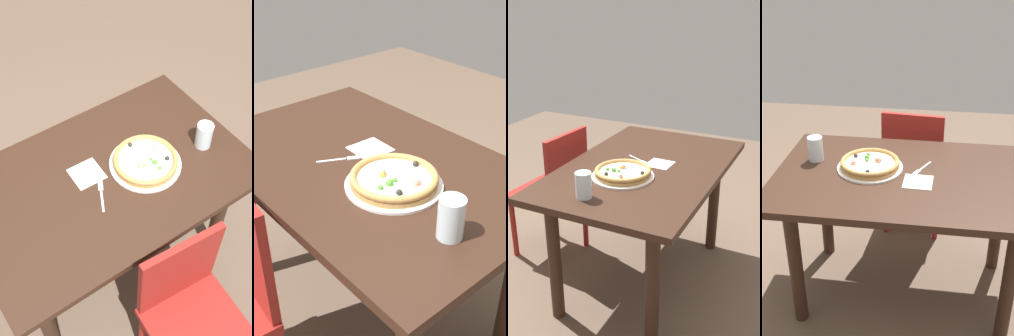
% 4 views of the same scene
% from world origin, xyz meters
% --- Properties ---
extents(ground_plane, '(6.00, 6.00, 0.00)m').
position_xyz_m(ground_plane, '(0.00, 0.00, 0.00)').
color(ground_plane, brown).
extents(dining_table, '(1.32, 0.85, 0.76)m').
position_xyz_m(dining_table, '(0.00, 0.00, 0.65)').
color(dining_table, '#331E14').
rests_on(dining_table, ground).
extents(chair_near, '(0.43, 0.43, 0.88)m').
position_xyz_m(chair_near, '(0.01, -0.64, 0.49)').
color(chair_near, maroon).
rests_on(chair_near, ground).
extents(plate, '(0.34, 0.34, 0.01)m').
position_xyz_m(plate, '(0.19, -0.04, 0.77)').
color(plate, white).
rests_on(plate, dining_table).
extents(pizza, '(0.30, 0.30, 0.05)m').
position_xyz_m(pizza, '(0.19, -0.04, 0.79)').
color(pizza, '#B78447').
rests_on(pizza, plate).
extents(fork, '(0.09, 0.15, 0.00)m').
position_xyz_m(fork, '(-0.07, -0.07, 0.76)').
color(fork, silver).
rests_on(fork, dining_table).
extents(drinking_glass, '(0.08, 0.08, 0.13)m').
position_xyz_m(drinking_glass, '(0.49, -0.10, 0.83)').
color(drinking_glass, silver).
rests_on(drinking_glass, dining_table).
extents(napkin, '(0.14, 0.14, 0.00)m').
position_xyz_m(napkin, '(-0.06, 0.07, 0.76)').
color(napkin, white).
rests_on(napkin, dining_table).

